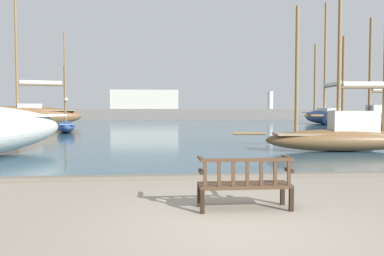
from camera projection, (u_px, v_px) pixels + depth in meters
name	position (u px, v px, depth m)	size (l,w,h in m)	color
ground_plane	(238.00, 226.00, 5.55)	(160.00, 160.00, 0.00)	gray
harbor_water	(169.00, 123.00, 49.34)	(100.00, 80.00, 0.08)	#385666
quay_edge_kerb	(207.00, 177.00, 9.38)	(40.00, 0.30, 0.12)	#675F54
park_bench	(245.00, 183.00, 6.48)	(1.60, 0.53, 0.92)	black
sailboat_mid_starboard	(66.00, 125.00, 28.47)	(2.81, 5.91, 7.56)	navy
sailboat_outer_port	(325.00, 115.00, 45.02)	(3.10, 11.18, 14.57)	navy
sailboat_nearest_port	(21.00, 114.00, 37.70)	(14.10, 5.41, 16.08)	brown
sailboat_centre_channel	(344.00, 134.00, 15.11)	(7.52, 1.94, 7.35)	brown
sailboat_mid_port	(372.00, 118.00, 30.21)	(9.52, 2.74, 9.04)	navy
far_breakwater	(162.00, 111.00, 68.90)	(55.06, 2.40, 5.51)	#66605B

